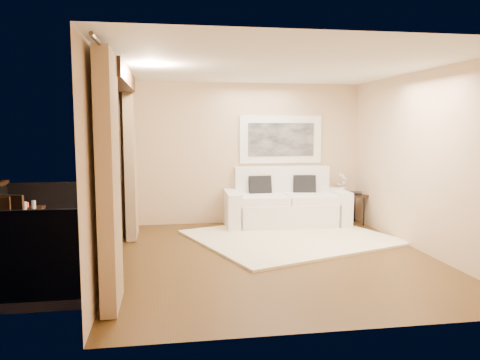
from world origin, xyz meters
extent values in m
plane|color=#553A19|center=(0.00, 0.00, 0.00)|extent=(5.00, 5.00, 0.00)
plane|color=white|center=(0.00, 0.00, 2.70)|extent=(5.00, 5.00, 0.00)
plane|color=#CDAF8A|center=(0.00, 2.50, 1.35)|extent=(4.50, 0.00, 4.50)
plane|color=#CDAF8A|center=(0.00, -2.50, 1.35)|extent=(4.50, 0.00, 4.50)
plane|color=#CDAF8A|center=(2.25, 0.00, 1.35)|extent=(0.00, 5.00, 5.00)
plane|color=#CDAF8A|center=(-2.25, 1.85, 1.35)|extent=(0.00, 2.70, 2.70)
plane|color=#CDAF8A|center=(-2.25, -1.85, 1.35)|extent=(0.00, 2.70, 2.70)
plane|color=#CDAF8A|center=(-2.25, 0.00, 2.55)|extent=(0.00, 2.40, 2.40)
cube|color=black|center=(-2.13, 0.00, 2.52)|extent=(0.28, 2.40, 0.22)
cube|color=#605B56|center=(-3.15, 0.00, -0.06)|extent=(1.80, 2.60, 0.12)
cube|color=black|center=(-3.15, 1.27, 0.50)|extent=(1.80, 0.06, 1.00)
cube|color=black|center=(-3.15, -1.27, 0.50)|extent=(1.80, 0.06, 1.00)
cube|color=tan|center=(-2.11, 1.55, 1.32)|extent=(0.16, 0.75, 2.62)
cube|color=tan|center=(-2.11, -1.55, 1.32)|extent=(0.16, 0.75, 2.62)
cylinder|color=#4C473F|center=(-2.11, 0.00, 2.63)|extent=(0.04, 4.80, 0.04)
cube|color=white|center=(0.69, 2.47, 1.62)|extent=(1.62, 0.05, 0.92)
cube|color=black|center=(0.69, 2.44, 1.62)|extent=(1.30, 0.02, 0.64)
cube|color=#FFF4CD|center=(0.52, 1.05, 0.02)|extent=(3.73, 3.50, 0.04)
cube|color=white|center=(0.69, 2.02, 0.23)|extent=(1.87, 1.03, 0.46)
cube|color=white|center=(0.70, 2.40, 0.65)|extent=(1.85, 0.29, 0.89)
cube|color=white|center=(-0.32, 2.05, 0.34)|extent=(0.29, 0.98, 0.67)
cube|color=white|center=(1.70, 1.99, 0.34)|extent=(0.29, 0.98, 0.67)
cube|color=white|center=(0.24, 2.00, 0.53)|extent=(0.89, 0.89, 0.15)
cube|color=white|center=(1.13, 1.98, 0.53)|extent=(0.89, 0.89, 0.15)
cube|color=black|center=(0.24, 2.25, 0.72)|extent=(0.45, 0.23, 0.45)
cube|color=black|center=(1.11, 2.23, 0.72)|extent=(0.46, 0.26, 0.45)
cube|color=black|center=(1.93, 2.00, 0.56)|extent=(0.66, 0.66, 0.04)
cylinder|color=black|center=(1.72, 1.79, 0.27)|extent=(0.03, 0.03, 0.54)
cylinder|color=black|center=(2.14, 1.79, 0.27)|extent=(0.03, 0.03, 0.54)
cylinder|color=black|center=(1.72, 2.21, 0.27)|extent=(0.03, 0.03, 0.54)
cylinder|color=black|center=(2.14, 2.21, 0.27)|extent=(0.03, 0.03, 0.54)
cube|color=black|center=(1.96, 1.97, 0.60)|extent=(0.46, 0.40, 0.05)
imported|color=white|center=(1.83, 2.10, 0.80)|extent=(0.27, 0.27, 0.44)
cube|color=black|center=(-3.61, 0.56, 0.68)|extent=(0.62, 0.62, 0.05)
cylinder|color=black|center=(-3.37, 0.31, 0.33)|extent=(0.04, 0.04, 0.65)
cylinder|color=black|center=(-3.86, 0.80, 0.33)|extent=(0.04, 0.04, 0.65)
cylinder|color=black|center=(-3.37, 0.80, 0.33)|extent=(0.04, 0.04, 0.65)
cube|color=black|center=(-3.58, 0.30, 0.45)|extent=(0.49, 0.49, 0.05)
cube|color=black|center=(-3.62, 0.11, 0.70)|extent=(0.42, 0.13, 0.55)
cylinder|color=black|center=(-3.38, 0.43, 0.21)|extent=(0.03, 0.03, 0.43)
cylinder|color=black|center=(-3.72, 0.50, 0.21)|extent=(0.03, 0.03, 0.43)
cylinder|color=black|center=(-3.45, 0.10, 0.21)|extent=(0.03, 0.03, 0.43)
cylinder|color=black|center=(-3.52, -0.57, 0.22)|extent=(0.03, 0.03, 0.44)
cylinder|color=black|center=(-3.53, -0.22, 0.22)|extent=(0.03, 0.03, 0.44)
cylinder|color=silver|center=(-3.80, 0.65, 0.80)|extent=(0.18, 0.18, 0.20)
cylinder|color=red|center=(-3.56, 0.71, 0.74)|extent=(0.06, 0.06, 0.07)
cylinder|color=silver|center=(-3.59, 0.35, 0.79)|extent=(0.04, 0.04, 0.18)
cylinder|color=white|center=(-3.51, 0.46, 0.76)|extent=(0.06, 0.06, 0.12)
cylinder|color=white|center=(-3.42, 0.56, 0.76)|extent=(0.06, 0.06, 0.12)
camera|label=1|loc=(-1.53, -6.43, 1.89)|focal=35.00mm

